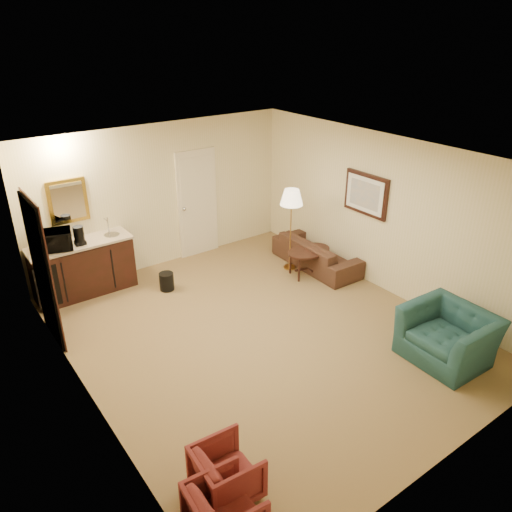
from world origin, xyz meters
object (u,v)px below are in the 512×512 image
at_px(wetbar_cabinet, 83,268).
at_px(coffee_table, 308,262).
at_px(teal_armchair, 449,328).
at_px(floor_lamp, 291,230).
at_px(microwave, 53,238).
at_px(sofa, 317,249).
at_px(rose_chair_far, 225,510).
at_px(coffee_maker, 79,236).
at_px(waste_bin, 167,281).
at_px(rose_chair_near, 227,470).

xyz_separation_m(wetbar_cabinet, coffee_table, (3.45, -1.72, -0.22)).
bearing_deg(teal_armchair, coffee_table, 179.27).
relative_size(floor_lamp, microwave, 2.75).
bearing_deg(sofa, rose_chair_far, 131.18).
bearing_deg(coffee_table, coffee_maker, 154.81).
bearing_deg(microwave, teal_armchair, -35.78).
relative_size(rose_chair_far, coffee_maker, 1.99).
distance_m(teal_armchair, floor_lamp, 3.36).
xyz_separation_m(microwave, coffee_maker, (0.39, -0.05, -0.03)).
relative_size(waste_bin, microwave, 0.55).
bearing_deg(coffee_maker, rose_chair_far, -106.64).
xyz_separation_m(floor_lamp, microwave, (-3.75, 1.27, 0.35)).
bearing_deg(coffee_table, rose_chair_far, -139.68).
bearing_deg(waste_bin, microwave, 156.30).
bearing_deg(microwave, sofa, -4.27).
height_order(waste_bin, coffee_maker, coffee_maker).
xyz_separation_m(rose_chair_near, floor_lamp, (3.60, 3.40, 0.47)).
bearing_deg(rose_chair_far, coffee_maker, -0.45).
distance_m(rose_chair_near, rose_chair_far, 0.43).
bearing_deg(waste_bin, wetbar_cabinet, 147.65).
bearing_deg(teal_armchair, waste_bin, -149.21).
xyz_separation_m(rose_chair_far, coffee_table, (3.95, 3.35, -0.06)).
relative_size(rose_chair_near, rose_chair_far, 0.97).
xyz_separation_m(rose_chair_far, microwave, (0.10, 5.03, 0.80)).
xyz_separation_m(sofa, teal_armchair, (-0.48, -3.12, 0.12)).
bearing_deg(rose_chair_near, sofa, -47.92).
relative_size(coffee_table, coffee_maker, 2.75).
height_order(teal_armchair, coffee_maker, coffee_maker).
height_order(rose_chair_near, coffee_table, rose_chair_near).
xyz_separation_m(teal_armchair, rose_chair_near, (-3.57, -0.05, -0.18)).
distance_m(floor_lamp, waste_bin, 2.37).
distance_m(rose_chair_near, microwave, 4.75).
xyz_separation_m(teal_armchair, waste_bin, (-2.18, 3.95, -0.33)).
distance_m(waste_bin, coffee_maker, 1.60).
distance_m(sofa, rose_chair_far, 5.56).
xyz_separation_m(sofa, coffee_table, (-0.35, -0.17, -0.11)).
bearing_deg(floor_lamp, rose_chair_near, -136.64).
xyz_separation_m(coffee_table, waste_bin, (-2.31, 1.00, -0.09)).
height_order(rose_chair_far, waste_bin, rose_chair_far).
distance_m(sofa, microwave, 4.52).
bearing_deg(coffee_maker, waste_bin, -39.69).
distance_m(wetbar_cabinet, rose_chair_far, 5.10).
distance_m(sofa, waste_bin, 2.80).
bearing_deg(coffee_table, wetbar_cabinet, 153.50).
xyz_separation_m(sofa, rose_chair_near, (-4.05, -3.17, -0.06)).
bearing_deg(waste_bin, rose_chair_far, -110.61).
height_order(wetbar_cabinet, floor_lamp, floor_lamp).
bearing_deg(wetbar_cabinet, coffee_maker, -95.09).
bearing_deg(waste_bin, coffee_maker, 151.30).
bearing_deg(wetbar_cabinet, floor_lamp, -21.51).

